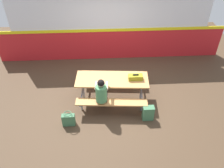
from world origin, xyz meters
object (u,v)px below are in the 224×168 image
object	(u,v)px
picnic_table_main	(112,83)
tote_bag_bright	(69,120)
student_nearer	(101,93)
toolbox_grey	(135,77)
backpack_dark	(148,113)

from	to	relation	value
picnic_table_main	tote_bag_bright	size ratio (longest dim) A/B	4.91
student_nearer	picnic_table_main	bearing A→B (deg)	59.92
student_nearer	tote_bag_bright	world-z (taller)	student_nearer
picnic_table_main	student_nearer	distance (m)	0.63
picnic_table_main	tote_bag_bright	world-z (taller)	picnic_table_main
picnic_table_main	toolbox_grey	xyz separation A→B (m)	(0.66, -0.05, 0.23)
backpack_dark	student_nearer	bearing A→B (deg)	164.59
toolbox_grey	student_nearer	bearing A→B (deg)	-153.39
tote_bag_bright	picnic_table_main	bearing A→B (deg)	39.19
student_nearer	tote_bag_bright	xyz separation A→B (m)	(-0.90, -0.45, -0.51)
toolbox_grey	backpack_dark	xyz separation A→B (m)	(0.28, -0.83, -0.60)
student_nearer	backpack_dark	bearing A→B (deg)	-15.41
student_nearer	backpack_dark	world-z (taller)	student_nearer
student_nearer	tote_bag_bright	bearing A→B (deg)	-153.42
picnic_table_main	backpack_dark	size ratio (longest dim) A/B	4.79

